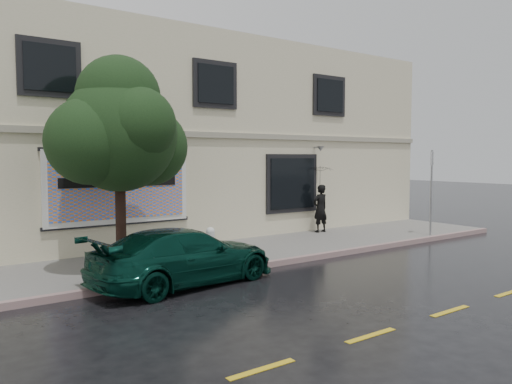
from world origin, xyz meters
TOP-DOWN VIEW (x-y plane):
  - ground at (0.00, 0.00)m, footprint 90.00×90.00m
  - sidewalk at (0.00, 3.25)m, footprint 20.00×3.50m
  - curb at (0.00, 1.50)m, footprint 20.00×0.18m
  - road_marking at (0.00, -3.50)m, footprint 19.00×0.12m
  - building at (0.00, 9.00)m, footprint 20.00×8.12m
  - billboard at (-3.20, 4.92)m, footprint 4.30×0.16m
  - car at (-3.11, 1.20)m, footprint 4.65×2.51m
  - pedestrian at (4.18, 4.50)m, footprint 0.64×0.43m
  - umbrella at (4.18, 4.50)m, footprint 1.20×1.20m
  - street_tree at (-3.92, 2.96)m, footprint 2.80×2.80m
  - fire_hydrant at (-1.50, 2.77)m, footprint 0.35×0.33m
  - sign_pole at (6.82, 1.70)m, footprint 0.35×0.14m

SIDE VIEW (x-z plane):
  - ground at x=0.00m, z-range 0.00..0.00m
  - road_marking at x=0.00m, z-range 0.00..0.01m
  - sidewalk at x=0.00m, z-range 0.00..0.15m
  - curb at x=0.00m, z-range -0.01..0.15m
  - fire_hydrant at x=-1.50m, z-range 0.14..0.99m
  - car at x=-3.11m, z-range 0.00..1.29m
  - pedestrian at x=4.18m, z-range 0.15..1.89m
  - sign_pole at x=6.82m, z-range 0.42..3.41m
  - billboard at x=-3.20m, z-range 0.95..3.15m
  - umbrella at x=4.18m, z-range 1.89..2.65m
  - street_tree at x=-3.92m, z-range 1.09..5.78m
  - building at x=0.00m, z-range 0.00..7.00m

